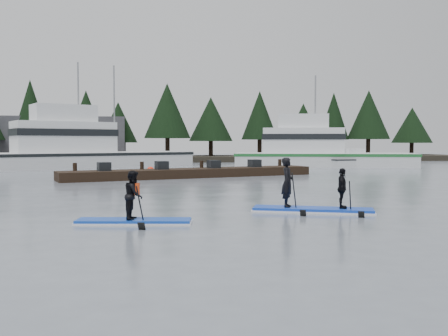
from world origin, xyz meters
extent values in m
plane|color=slate|center=(0.00, 0.00, 0.00)|extent=(160.00, 160.00, 0.00)
cube|color=#2D281E|center=(0.00, 42.00, 0.30)|extent=(70.00, 8.00, 0.60)
cube|color=#4C4C51|center=(-14.00, 44.00, 2.50)|extent=(18.00, 6.00, 5.00)
cube|color=silver|center=(-7.76, 29.85, 0.12)|extent=(18.37, 11.79, 2.39)
cube|color=white|center=(-9.72, 28.98, 2.60)|extent=(8.81, 6.53, 2.58)
cylinder|color=gray|center=(-8.58, 29.48, 5.16)|extent=(0.14, 0.14, 7.69)
cube|color=silver|center=(12.73, 27.32, 0.11)|extent=(16.18, 8.48, 2.22)
cube|color=white|center=(10.93, 27.82, 2.33)|extent=(7.60, 4.97, 2.22)
cylinder|color=gray|center=(11.98, 27.53, 4.67)|extent=(0.14, 0.14, 6.89)
cube|color=silver|center=(15.65, 25.67, 0.37)|extent=(6.53, 3.01, 0.73)
cube|color=black|center=(-0.27, 16.14, 0.27)|extent=(16.24, 6.68, 0.54)
sphere|color=red|center=(-2.71, 21.70, 0.00)|extent=(0.53, 0.53, 0.53)
sphere|color=red|center=(10.78, 26.02, 0.00)|extent=(0.57, 0.57, 0.57)
cube|color=#1340B4|center=(-3.75, -1.24, 0.06)|extent=(3.16, 1.27, 0.12)
imported|color=black|center=(-3.75, -1.24, 0.78)|extent=(0.61, 0.72, 1.32)
cube|color=#FF4615|center=(-3.75, -1.24, 0.94)|extent=(0.33, 0.25, 0.32)
cylinder|color=black|center=(-3.54, -1.50, 0.32)|extent=(0.31, 0.86, 1.52)
cube|color=#143DBE|center=(1.82, 0.07, 0.07)|extent=(3.80, 2.18, 0.13)
imported|color=black|center=(1.07, 0.36, 0.92)|extent=(0.56, 0.68, 1.58)
cylinder|color=black|center=(1.23, 0.06, 0.48)|extent=(0.50, 0.84, 1.61)
imported|color=black|center=(2.66, -0.26, 0.76)|extent=(0.56, 0.80, 1.26)
cylinder|color=black|center=(2.81, -0.56, 0.30)|extent=(0.47, 0.79, 1.50)
camera|label=1|loc=(-3.64, -14.90, 2.21)|focal=40.00mm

